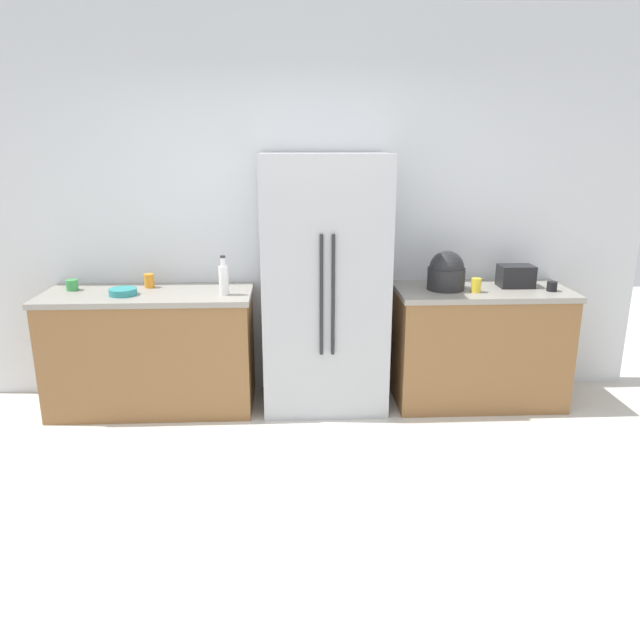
{
  "coord_description": "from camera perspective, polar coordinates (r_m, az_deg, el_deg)",
  "views": [
    {
      "loc": [
        -0.09,
        -2.73,
        1.92
      ],
      "look_at": [
        0.06,
        0.47,
        0.99
      ],
      "focal_mm": 33.76,
      "sensor_mm": 36.0,
      "label": 1
    }
  ],
  "objects": [
    {
      "name": "refrigerator",
      "position": [
        4.4,
        0.45,
        3.3
      ],
      "size": [
        0.9,
        0.63,
        1.87
      ],
      "color": "#B2B5BA",
      "rests_on": "ground_plane"
    },
    {
      "name": "bottle_a",
      "position": [
        4.31,
        -9.12,
        3.86
      ],
      "size": [
        0.07,
        0.07,
        0.28
      ],
      "color": "white",
      "rests_on": "counter_left"
    },
    {
      "name": "bowl_a",
      "position": [
        4.5,
        -18.18,
        2.56
      ],
      "size": [
        0.19,
        0.19,
        0.05
      ],
      "primitive_type": "cylinder",
      "color": "teal",
      "rests_on": "counter_left"
    },
    {
      "name": "cup_d",
      "position": [
        4.67,
        -15.88,
        3.6
      ],
      "size": [
        0.07,
        0.07,
        0.1
      ],
      "primitive_type": "cylinder",
      "color": "orange",
      "rests_on": "counter_left"
    },
    {
      "name": "cup_a",
      "position": [
        4.5,
        14.57,
        3.21
      ],
      "size": [
        0.07,
        0.07,
        0.1
      ],
      "primitive_type": "cylinder",
      "color": "yellow",
      "rests_on": "counter_right"
    },
    {
      "name": "counter_left",
      "position": [
        4.66,
        -15.64,
        -2.79
      ],
      "size": [
        1.51,
        0.64,
        0.9
      ],
      "color": "olive",
      "rests_on": "ground_plane"
    },
    {
      "name": "counter_right",
      "position": [
        4.76,
        14.77,
        -2.34
      ],
      "size": [
        1.28,
        0.64,
        0.9
      ],
      "color": "olive",
      "rests_on": "ground_plane"
    },
    {
      "name": "rice_cooker",
      "position": [
        4.52,
        11.89,
        4.42
      ],
      "size": [
        0.28,
        0.28,
        0.29
      ],
      "color": "#262628",
      "rests_on": "counter_right"
    },
    {
      "name": "ground_plane",
      "position": [
        3.34,
        -0.64,
        -18.91
      ],
      "size": [
        10.63,
        10.63,
        0.0
      ],
      "primitive_type": "plane",
      "color": "beige"
    },
    {
      "name": "cup_b",
      "position": [
        4.7,
        21.13,
        3.0
      ],
      "size": [
        0.07,
        0.07,
        0.07
      ],
      "primitive_type": "cylinder",
      "color": "black",
      "rests_on": "counter_right"
    },
    {
      "name": "cup_c",
      "position": [
        4.77,
        -22.45,
        3.08
      ],
      "size": [
        0.09,
        0.09,
        0.08
      ],
      "primitive_type": "cylinder",
      "color": "green",
      "rests_on": "counter_left"
    },
    {
      "name": "toaster",
      "position": [
        4.75,
        18.07,
        3.98
      ],
      "size": [
        0.25,
        0.18,
        0.16
      ],
      "primitive_type": "cube",
      "color": "black",
      "rests_on": "counter_right"
    },
    {
      "name": "kitchen_back_panel",
      "position": [
        4.68,
        -1.57,
        10.44
      ],
      "size": [
        5.32,
        0.1,
        2.89
      ],
      "primitive_type": "cube",
      "color": "silver",
      "rests_on": "ground_plane"
    }
  ]
}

